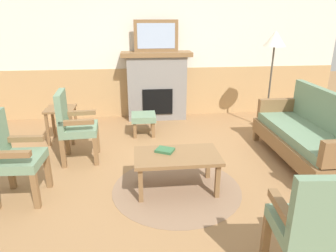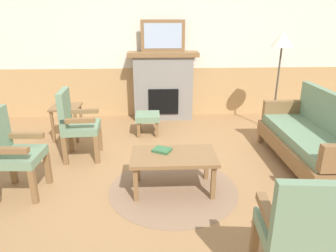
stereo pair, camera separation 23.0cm
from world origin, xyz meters
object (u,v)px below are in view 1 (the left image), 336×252
Objects in this scene: armchair_front_left at (314,224)px; floor_lamp_by_couch at (275,45)px; coffee_table at (177,159)px; book_on_table at (165,150)px; fireplace at (157,85)px; armchair_near_fireplace at (73,123)px; side_table at (61,115)px; armchair_by_window_left at (10,153)px; framed_picture at (156,36)px; footstool at (144,118)px; couch at (307,136)px.

floor_lamp_by_couch is at bearing 71.71° from armchair_front_left.
coffee_table is 4.92× the size of book_on_table.
coffee_table is (0.03, -2.64, -0.27)m from fireplace.
book_on_table is (-0.13, 0.10, 0.07)m from coffee_table.
book_on_table is at bearing -34.93° from armchair_near_fireplace.
side_table reaches higher than coffee_table.
book_on_table is at bearing -45.97° from side_table.
armchair_near_fireplace is 3.42m from floor_lamp_by_couch.
armchair_near_fireplace is at bearing 145.07° from book_on_table.
fireplace is at bearing 158.02° from floor_lamp_by_couch.
framed_picture is at bearing 56.46° from armchair_by_window_left.
footstool is at bearing -108.56° from framed_picture.
floor_lamp_by_couch is (0.04, 1.39, 1.05)m from couch.
armchair_near_fireplace is at bearing -126.08° from fireplace.
couch is 1.84× the size of armchair_front_left.
armchair_near_fireplace is 1.00× the size of armchair_by_window_left.
framed_picture reaches higher than armchair_front_left.
couch is at bearing -91.49° from floor_lamp_by_couch.
side_table is 0.33× the size of floor_lamp_by_couch.
couch is 1.84× the size of armchair_near_fireplace.
armchair_front_left is 0.58× the size of floor_lamp_by_couch.
framed_picture reaches higher than fireplace.
floor_lamp_by_couch reaches higher than coffee_table.
floor_lamp_by_couch is (2.19, 0.09, 1.17)m from footstool.
fireplace is 1.33× the size of armchair_near_fireplace.
floor_lamp_by_couch is at bearing 41.72° from book_on_table.
framed_picture is 0.48× the size of floor_lamp_by_couch.
couch reaches higher than book_on_table.
floor_lamp_by_couch reaches higher than side_table.
fireplace reaches higher than footstool.
fireplace is 0.77× the size of floor_lamp_by_couch.
coffee_table is 1.64m from armchair_front_left.
armchair_by_window_left reaches higher than side_table.
armchair_front_left reaches higher than book_on_table.
book_on_table is 0.20× the size of armchair_front_left.
framed_picture is 1.57m from footstool.
framed_picture is 2.77m from book_on_table.
armchair_by_window_left is 2.93m from armchair_front_left.
book_on_table is (-0.09, -2.54, -0.20)m from fireplace.
book_on_table is 0.49× the size of footstool.
armchair_front_left is at bearing -118.79° from couch.
coffee_table is (0.03, -2.64, -1.17)m from framed_picture.
armchair_by_window_left and armchair_front_left have the same top height.
armchair_near_fireplace is 0.81m from side_table.
footstool is at bearing 41.80° from armchair_near_fireplace.
side_table is (-1.30, -0.14, 0.15)m from footstool.
floor_lamp_by_couch reaches higher than armchair_front_left.
armchair_near_fireplace reaches higher than footstool.
footstool is 0.24× the size of floor_lamp_by_couch.
fireplace is 1.89m from side_table.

